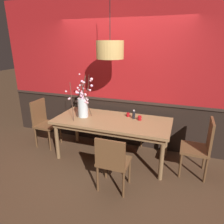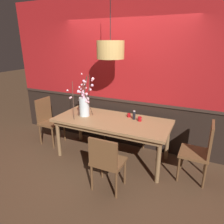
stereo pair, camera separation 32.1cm
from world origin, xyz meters
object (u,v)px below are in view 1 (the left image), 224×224
candle_holder_nearer_center (140,118)px  condiment_bottle (134,115)px  chair_far_side_right (137,118)px  vase_with_blossoms (83,106)px  chair_near_side_right (112,161)px  dining_table (112,124)px  chair_head_west_end (44,121)px  chair_far_side_left (112,115)px  pendant_lamp (110,50)px  candle_holder_nearer_edge (128,115)px  chair_head_east_end (201,145)px

candle_holder_nearer_center → condiment_bottle: condiment_bottle is taller
chair_far_side_right → vase_with_blossoms: vase_with_blossoms is taller
chair_near_side_right → vase_with_blossoms: vase_with_blossoms is taller
chair_far_side_right → candle_holder_nearer_center: bearing=-74.7°
vase_with_blossoms → condiment_bottle: 0.94m
dining_table → chair_head_west_end: bearing=179.6°
dining_table → chair_far_side_left: bearing=109.8°
candle_holder_nearer_center → pendant_lamp: pendant_lamp is taller
dining_table → condiment_bottle: 0.43m
chair_far_side_left → vase_with_blossoms: vase_with_blossoms is taller
chair_far_side_left → candle_holder_nearer_edge: bearing=-48.3°
vase_with_blossoms → pendant_lamp: bearing=9.2°
chair_far_side_left → candle_holder_nearer_edge: size_ratio=13.75×
chair_far_side_right → chair_far_side_left: bearing=-179.0°
chair_head_east_end → chair_head_west_end: chair_head_west_end is taller
candle_holder_nearer_center → condiment_bottle: 0.13m
candle_holder_nearer_edge → dining_table: bearing=-132.4°
chair_near_side_right → candle_holder_nearer_edge: bearing=94.1°
dining_table → chair_far_side_right: size_ratio=2.29×
chair_far_side_left → chair_head_west_end: chair_head_west_end is taller
chair_head_west_end → dining_table: bearing=-0.4°
dining_table → candle_holder_nearer_center: (0.47, 0.14, 0.12)m
chair_far_side_right → candle_holder_nearer_center: (0.20, -0.72, 0.29)m
chair_far_side_left → candle_holder_nearer_center: (0.78, -0.71, 0.27)m
dining_table → vase_with_blossoms: vase_with_blossoms is taller
chair_near_side_right → chair_head_west_end: bearing=154.5°
vase_with_blossoms → chair_far_side_right: bearing=46.5°
candle_holder_nearer_center → dining_table: bearing=-163.5°
chair_head_west_end → chair_near_side_right: bearing=-25.5°
dining_table → chair_head_east_end: (1.50, -0.02, -0.15)m
chair_near_side_right → chair_far_side_left: bearing=109.8°
chair_far_side_left → candle_holder_nearer_edge: chair_far_side_left is taller
chair_far_side_right → pendant_lamp: pendant_lamp is taller
dining_table → candle_holder_nearer_edge: (0.23, 0.25, 0.12)m
chair_far_side_left → vase_with_blossoms: size_ratio=1.22×
chair_far_side_right → chair_head_east_end: bearing=-35.7°
condiment_bottle → chair_head_west_end: bearing=-174.8°
chair_head_east_end → candle_holder_nearer_edge: chair_head_east_end is taller
vase_with_blossoms → candle_holder_nearer_edge: bearing=18.9°
pendant_lamp → candle_holder_nearer_center: bearing=8.4°
chair_head_east_end → pendant_lamp: (-1.56, 0.08, 1.43)m
chair_head_east_end → chair_far_side_right: chair_head_east_end is taller
chair_far_side_right → vase_with_blossoms: 1.30m
dining_table → pendant_lamp: bearing=132.3°
chair_head_east_end → chair_near_side_right: bearing=-145.3°
chair_head_west_end → vase_with_blossoms: size_ratio=1.23×
candle_holder_nearer_center → chair_near_side_right: bearing=-99.5°
candle_holder_nearer_edge → candle_holder_nearer_center: bearing=-24.4°
vase_with_blossoms → candle_holder_nearer_edge: 0.85m
chair_head_east_end → chair_near_side_right: (-1.20, -0.83, -0.04)m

